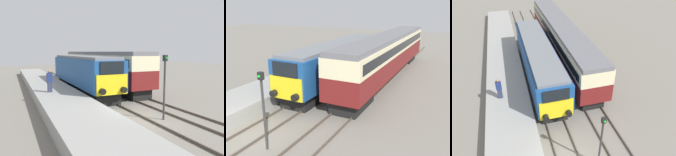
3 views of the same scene
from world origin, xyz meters
The scene contains 7 objects.
platform_left centered at (-3.30, 8.00, 0.45)m, with size 3.50×50.00×0.90m.
rails_near_track centered at (0.00, 5.00, 0.07)m, with size 1.51×60.00×0.14m.
rails_far_track centered at (3.40, 5.00, 0.07)m, with size 1.50×60.00×0.14m.
locomotive centered at (0.00, 10.74, 2.10)m, with size 2.70×14.94×3.74m.
passenger_carriage centered at (3.40, 14.73, 2.53)m, with size 2.75×21.07×4.16m.
person_on_platform centered at (-3.86, 7.16, 1.80)m, with size 0.44×0.26×1.79m.
signal_post centered at (1.70, -0.32, 2.35)m, with size 0.24×0.28×3.96m.
Camera 3 is at (-2.73, -8.02, 12.10)m, focal length 35.00 mm.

